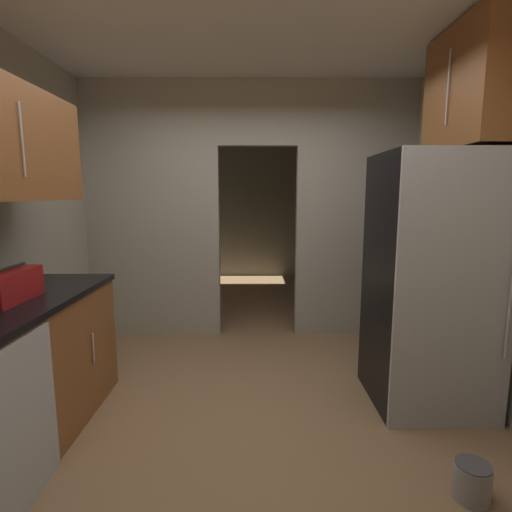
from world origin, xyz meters
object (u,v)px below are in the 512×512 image
Objects in this scene: dishwasher at (24,424)px; refrigerator at (430,282)px; boombox at (11,286)px; paint_can at (472,481)px.

refrigerator is at bearing 22.47° from dishwasher.
refrigerator is 2.81m from boombox.
refrigerator reaches higher than boombox.
refrigerator is at bearing 80.31° from paint_can.
refrigerator is 2.13× the size of dishwasher.
boombox reaches higher than dishwasher.
refrigerator is 4.25× the size of boombox.
dishwasher is 4.51× the size of paint_can.
boombox is (-2.76, -0.52, 0.10)m from refrigerator.
refrigerator reaches higher than paint_can.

